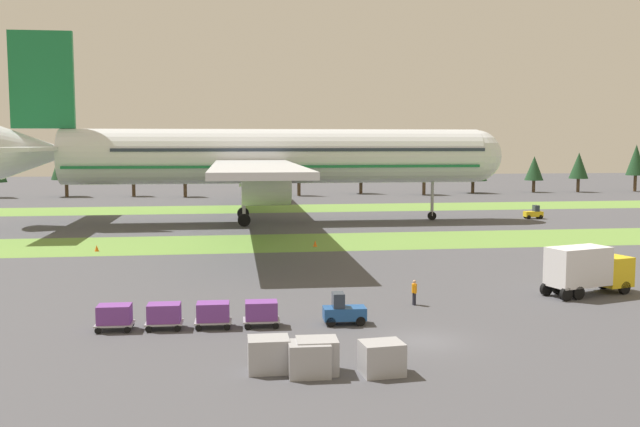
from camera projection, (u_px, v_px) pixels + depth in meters
The scene contains 19 objects.
ground_plane at pixel (425, 341), 40.10m from camera, with size 400.00×400.00×0.00m, color #47474C.
grass_strip_near at pixel (325, 242), 79.85m from camera, with size 320.00×14.18×0.01m, color olive.
grass_strip_far at pixel (291, 208), 119.65m from camera, with size 320.00×14.18×0.01m, color olive.
airliner at pixel (261, 156), 98.06m from camera, with size 68.60×84.35×25.62m.
baggage_tug at pixel (343, 311), 43.74m from camera, with size 2.63×1.37×1.97m.
cargo_dolly_lead at pixel (261, 312), 43.19m from camera, with size 2.24×1.56×1.55m.
cargo_dolly_second at pixel (213, 313), 42.88m from camera, with size 2.24×1.56×1.55m.
cargo_dolly_third at pixel (164, 314), 42.57m from camera, with size 2.24×1.56×1.55m.
cargo_dolly_fourth at pixel (114, 315), 42.26m from camera, with size 2.24×1.56×1.55m.
catering_truck at pixel (588, 268), 52.09m from camera, with size 7.32×4.21×3.58m.
pushback_tractor at pixel (534, 213), 103.66m from camera, with size 2.62×1.33×1.97m.
ground_crew_marshaller at pixel (414, 291), 48.88m from camera, with size 0.36×0.56×1.74m.
uld_container_0 at pixel (269, 354), 34.76m from camera, with size 2.00×1.60×1.68m, color #A3A3A8.
uld_container_1 at pixel (309, 359), 34.12m from camera, with size 2.00×1.60×1.63m, color #A3A3A8.
uld_container_2 at pixel (317, 356), 34.50m from camera, with size 2.00×1.60×1.69m, color #A3A3A8.
uld_container_3 at pixel (382, 358), 34.33m from camera, with size 2.00×1.60×1.59m, color #A3A3A8.
taxiway_marker_0 at pixel (97, 248), 72.86m from camera, with size 0.44×0.44×0.66m, color orange.
taxiway_marker_1 at pixel (315, 243), 76.11m from camera, with size 0.44×0.44×0.67m, color orange.
distant_tree_line at pixel (218, 162), 146.67m from camera, with size 169.41×10.82×12.44m.
Camera 1 is at (-11.14, -38.02, 11.19)m, focal length 40.01 mm.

